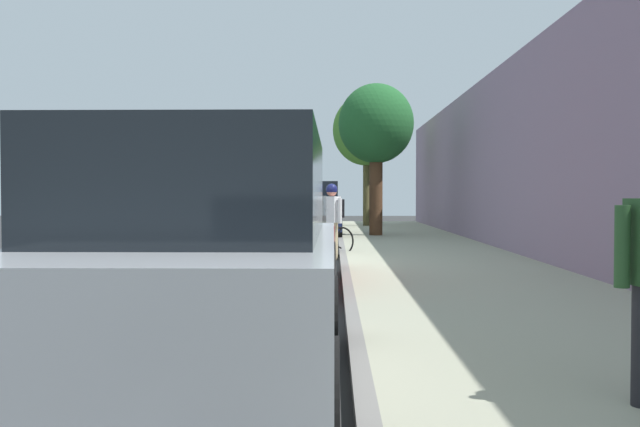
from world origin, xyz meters
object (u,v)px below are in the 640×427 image
at_px(cyclist_with_backpack, 332,213).
at_px(parked_suv_silver_second, 209,262).
at_px(street_tree_mid_block, 376,126).
at_px(parked_sedan_red_mid, 277,241).
at_px(parked_suv_dark_blue_far, 313,209).
at_px(parked_pickup_grey_farthest, 313,209).
at_px(bicycle_at_curb, 324,241).
at_px(street_tree_far_end, 366,131).

bearing_deg(cyclist_with_backpack, parked_suv_silver_second, -94.68).
bearing_deg(street_tree_mid_block, parked_suv_silver_second, -97.30).
xyz_separation_m(parked_sedan_red_mid, parked_suv_dark_blue_far, (0.23, 12.86, 0.27)).
distance_m(parked_suv_dark_blue_far, cyclist_with_backpack, 8.10).
bearing_deg(street_tree_mid_block, parked_suv_dark_blue_far, 169.86).
distance_m(parked_suv_silver_second, parked_pickup_grey_farthest, 26.35).
relative_size(bicycle_at_curb, street_tree_far_end, 0.26).
bearing_deg(bicycle_at_curb, street_tree_far_end, 83.26).
height_order(cyclist_with_backpack, street_tree_mid_block, street_tree_mid_block).
bearing_deg(parked_pickup_grey_farthest, street_tree_mid_block, -71.92).
bearing_deg(parked_suv_silver_second, parked_sedan_red_mid, 90.11).
height_order(parked_suv_dark_blue_far, street_tree_far_end, street_tree_far_end).
bearing_deg(parked_sedan_red_mid, cyclist_with_backpack, 79.03).
xyz_separation_m(parked_sedan_red_mid, cyclist_with_backpack, (0.93, 4.79, 0.36)).
height_order(parked_suv_silver_second, parked_sedan_red_mid, parked_suv_silver_second).
bearing_deg(street_tree_far_end, cyclist_with_backpack, -95.73).
xyz_separation_m(parked_pickup_grey_farthest, street_tree_mid_block, (2.44, -7.48, 3.04)).
bearing_deg(bicycle_at_curb, parked_sedan_red_mid, -97.78).
relative_size(bicycle_at_curb, street_tree_mid_block, 0.29).
xyz_separation_m(bicycle_at_curb, street_tree_mid_block, (1.72, 7.24, 3.55)).
relative_size(parked_suv_dark_blue_far, bicycle_at_curb, 3.11).
bearing_deg(street_tree_far_end, parked_pickup_grey_farthest, 175.18).
relative_size(parked_sedan_red_mid, parked_suv_dark_blue_far, 0.95).
height_order(parked_sedan_red_mid, parked_pickup_grey_farthest, parked_pickup_grey_farthest).
distance_m(parked_suv_dark_blue_far, bicycle_at_curb, 7.67).
relative_size(cyclist_with_backpack, street_tree_mid_block, 0.34).
distance_m(parked_sedan_red_mid, street_tree_mid_block, 13.09).
relative_size(parked_suv_dark_blue_far, parked_pickup_grey_farthest, 0.88).
bearing_deg(parked_suv_silver_second, parked_suv_dark_blue_far, 89.37).
distance_m(parked_pickup_grey_farthest, street_tree_mid_block, 8.43).
bearing_deg(bicycle_at_curb, parked_suv_dark_blue_far, 93.66).
height_order(bicycle_at_curb, cyclist_with_backpack, cyclist_with_backpack).
bearing_deg(street_tree_mid_block, cyclist_with_backpack, -101.07).
relative_size(parked_suv_dark_blue_far, street_tree_far_end, 0.80).
xyz_separation_m(parked_suv_silver_second, parked_sedan_red_mid, (-0.01, 6.41, -0.27)).
xyz_separation_m(bicycle_at_curb, cyclist_with_backpack, (0.21, -0.43, 0.72)).
distance_m(parked_sedan_red_mid, cyclist_with_backpack, 4.90).
xyz_separation_m(parked_suv_dark_blue_far, bicycle_at_curb, (0.49, -7.63, -0.63)).
bearing_deg(cyclist_with_backpack, parked_suv_dark_blue_far, 94.99).
relative_size(parked_suv_silver_second, street_tree_mid_block, 0.89).
relative_size(parked_sedan_red_mid, street_tree_far_end, 0.75).
distance_m(parked_suv_silver_second, parked_sedan_red_mid, 6.41).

